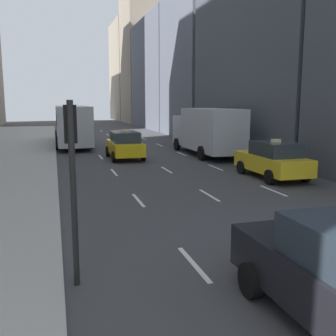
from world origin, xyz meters
TOP-DOWN VIEW (x-y plane):
  - lane_markings at (2.60, 23.00)m, footprint 5.72×56.00m
  - building_row_right at (12.00, 44.34)m, footprint 6.00×86.88m
  - taxi_lead at (1.20, 24.79)m, footprint 2.02×4.40m
  - taxi_second at (6.80, 16.45)m, footprint 2.02×4.40m
  - city_bus at (-1.61, 34.13)m, footprint 2.80×11.61m
  - box_truck at (6.80, 24.94)m, footprint 2.58×8.40m
  - traffic_light_pole at (-2.75, 7.79)m, footprint 0.24×0.42m

SIDE VIEW (x-z plane):
  - lane_markings at x=2.60m, z-range 0.00..0.01m
  - taxi_lead at x=1.20m, z-range -0.05..1.82m
  - taxi_second at x=6.80m, z-range -0.05..1.82m
  - box_truck at x=6.80m, z-range 0.14..3.29m
  - city_bus at x=-1.61m, z-range 0.16..3.41m
  - traffic_light_pole at x=-2.75m, z-range 0.61..4.21m
  - building_row_right at x=12.00m, z-range -4.03..27.81m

